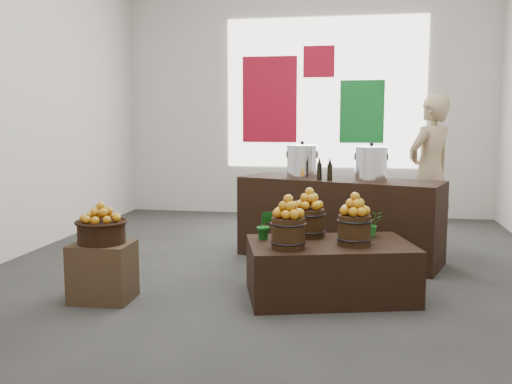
% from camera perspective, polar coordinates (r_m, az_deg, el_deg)
% --- Properties ---
extents(ground, '(7.00, 7.00, 0.00)m').
position_cam_1_polar(ground, '(6.18, 1.93, -7.53)').
color(ground, '#343331').
rests_on(ground, ground).
extents(back_wall, '(6.00, 0.04, 4.00)m').
position_cam_1_polar(back_wall, '(9.46, 5.05, 9.81)').
color(back_wall, beige).
rests_on(back_wall, ground).
extents(back_opening, '(3.20, 0.02, 2.40)m').
position_cam_1_polar(back_opening, '(9.42, 6.88, 9.80)').
color(back_opening, white).
rests_on(back_opening, back_wall).
extents(deco_red_left, '(0.90, 0.04, 1.40)m').
position_cam_1_polar(deco_red_left, '(9.50, 1.37, 9.22)').
color(deco_red_left, maroon).
rests_on(deco_red_left, back_wall).
extents(deco_green_right, '(0.70, 0.04, 1.00)m').
position_cam_1_polar(deco_green_right, '(9.39, 10.54, 7.90)').
color(deco_green_right, '#106C25').
rests_on(deco_green_right, back_wall).
extents(deco_red_upper, '(0.50, 0.04, 0.50)m').
position_cam_1_polar(deco_red_upper, '(9.45, 6.31, 12.83)').
color(deco_red_upper, maroon).
rests_on(deco_red_upper, back_wall).
extents(crate, '(0.53, 0.44, 0.51)m').
position_cam_1_polar(crate, '(5.21, -15.06, -7.70)').
color(crate, '#4D3824').
rests_on(crate, ground).
extents(wicker_basket, '(0.41, 0.41, 0.19)m').
position_cam_1_polar(wicker_basket, '(5.13, -15.19, -3.93)').
color(wicker_basket, black).
rests_on(wicker_basket, crate).
extents(apples_in_basket, '(0.32, 0.32, 0.17)m').
position_cam_1_polar(apples_in_basket, '(5.10, -15.25, -1.96)').
color(apples_in_basket, '#981E04').
rests_on(apples_in_basket, wicker_basket).
extents(display_table, '(1.61, 1.22, 0.49)m').
position_cam_1_polar(display_table, '(5.17, 7.38, -7.73)').
color(display_table, black).
rests_on(display_table, ground).
extents(apple_bucket_front_left, '(0.29, 0.29, 0.26)m').
position_cam_1_polar(apple_bucket_front_left, '(4.82, 3.22, -4.15)').
color(apple_bucket_front_left, '#31210D').
rests_on(apple_bucket_front_left, display_table).
extents(apples_in_bucket_front_left, '(0.21, 0.21, 0.19)m').
position_cam_1_polar(apples_in_bucket_front_left, '(4.78, 3.24, -1.47)').
color(apples_in_bucket_front_left, '#981E04').
rests_on(apples_in_bucket_front_left, apple_bucket_front_left).
extents(apple_bucket_front_right, '(0.29, 0.29, 0.26)m').
position_cam_1_polar(apple_bucket_front_right, '(5.03, 9.80, -3.78)').
color(apple_bucket_front_right, '#31210D').
rests_on(apple_bucket_front_right, display_table).
extents(apples_in_bucket_front_right, '(0.21, 0.21, 0.19)m').
position_cam_1_polar(apples_in_bucket_front_right, '(4.99, 9.86, -1.21)').
color(apples_in_bucket_front_right, '#981E04').
rests_on(apples_in_bucket_front_right, apple_bucket_front_right).
extents(apple_bucket_rear, '(0.29, 0.29, 0.26)m').
position_cam_1_polar(apple_bucket_rear, '(5.31, 5.33, -3.10)').
color(apple_bucket_rear, '#31210D').
rests_on(apple_bucket_rear, display_table).
extents(apples_in_bucket_rear, '(0.21, 0.21, 0.19)m').
position_cam_1_polar(apples_in_bucket_rear, '(5.28, 5.36, -0.67)').
color(apples_in_bucket_rear, '#981E04').
rests_on(apples_in_bucket_rear, apple_bucket_rear).
extents(herb_garnish_right, '(0.27, 0.26, 0.24)m').
position_cam_1_polar(herb_garnish_right, '(5.42, 11.33, -3.12)').
color(herb_garnish_right, '#15681D').
rests_on(herb_garnish_right, display_table).
extents(herb_garnish_left, '(0.15, 0.12, 0.27)m').
position_cam_1_polar(herb_garnish_left, '(5.17, 0.89, -3.33)').
color(herb_garnish_left, '#15681D').
rests_on(herb_garnish_left, display_table).
extents(counter, '(2.36, 1.39, 0.92)m').
position_cam_1_polar(counter, '(6.51, 8.27, -2.71)').
color(counter, black).
rests_on(counter, ground).
extents(stock_pot_left, '(0.35, 0.35, 0.35)m').
position_cam_1_polar(stock_pot_left, '(6.60, 4.63, 3.02)').
color(stock_pot_left, silver).
rests_on(stock_pot_left, counter).
extents(stock_pot_center, '(0.35, 0.35, 0.35)m').
position_cam_1_polar(stock_pot_center, '(6.32, 11.42, 2.71)').
color(stock_pot_center, silver).
rests_on(stock_pot_center, counter).
extents(oil_cruets, '(0.17, 0.11, 0.26)m').
position_cam_1_polar(oil_cruets, '(6.22, 7.66, 2.30)').
color(oil_cruets, black).
rests_on(oil_cruets, counter).
extents(shopper, '(0.81, 0.80, 1.88)m').
position_cam_1_polar(shopper, '(7.39, 16.98, 2.00)').
color(shopper, '#9E8760').
rests_on(shopper, ground).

